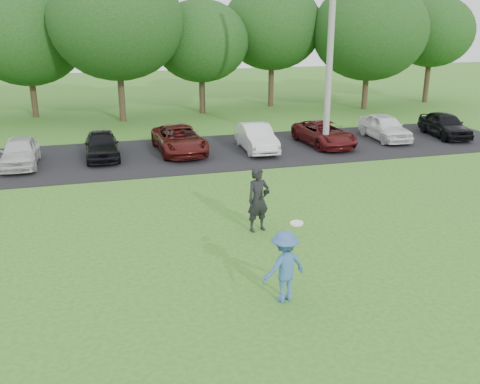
{
  "coord_description": "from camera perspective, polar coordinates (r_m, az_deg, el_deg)",
  "views": [
    {
      "loc": [
        -3.74,
        -9.88,
        5.96
      ],
      "look_at": [
        0.0,
        3.5,
        1.3
      ],
      "focal_mm": 40.0,
      "sensor_mm": 36.0,
      "label": 1
    }
  ],
  "objects": [
    {
      "name": "parking_lot",
      "position": [
        23.94,
        -6.15,
        4.05
      ],
      "size": [
        32.0,
        6.5,
        0.03
      ],
      "primitive_type": "cube",
      "color": "black",
      "rests_on": "ground"
    },
    {
      "name": "camera_bystander",
      "position": [
        15.16,
        1.95,
        -0.82
      ],
      "size": [
        0.77,
        0.59,
        1.87
      ],
      "color": "black",
      "rests_on": "ground"
    },
    {
      "name": "frisbee_player",
      "position": [
        11.59,
        4.76,
        -7.91
      ],
      "size": [
        1.16,
        0.86,
        1.89
      ],
      "color": "#38639E",
      "rests_on": "ground"
    },
    {
      "name": "tree_row",
      "position": [
        33.08,
        -6.76,
        16.59
      ],
      "size": [
        42.39,
        9.85,
        8.64
      ],
      "color": "#38281C",
      "rests_on": "ground"
    },
    {
      "name": "parked_cars",
      "position": [
        24.02,
        -3.58,
        5.63
      ],
      "size": [
        28.29,
        4.66,
        1.22
      ],
      "color": "silver",
      "rests_on": "parking_lot"
    },
    {
      "name": "utility_pole",
      "position": [
        24.05,
        9.68,
        16.3
      ],
      "size": [
        0.28,
        0.28,
        10.25
      ],
      "primitive_type": "cylinder",
      "color": "gray",
      "rests_on": "ground"
    },
    {
      "name": "ground",
      "position": [
        12.13,
        4.54,
        -10.95
      ],
      "size": [
        100.0,
        100.0,
        0.0
      ],
      "primitive_type": "plane",
      "color": "#2E7220",
      "rests_on": "ground"
    }
  ]
}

